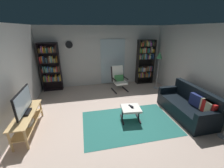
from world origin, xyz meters
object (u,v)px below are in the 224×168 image
(bookshelf_near_sofa, at_px, (145,60))
(tv_stand, at_px, (27,119))
(leather_sofa, at_px, (188,106))
(cell_phone, at_px, (132,107))
(tv_remote, at_px, (131,106))
(bookshelf_near_tv, at_px, (51,66))
(floor_lamp_by_shelf, at_px, (159,58))
(ottoman, at_px, (131,110))
(television, at_px, (23,103))
(lounge_armchair, at_px, (119,78))
(wall_clock, at_px, (69,45))

(bookshelf_near_sofa, bearing_deg, tv_stand, -148.07)
(tv_stand, relative_size, bookshelf_near_sofa, 0.69)
(leather_sofa, bearing_deg, cell_phone, 175.34)
(tv_remote, bearing_deg, bookshelf_near_tv, 99.62)
(bookshelf_near_tv, height_order, floor_lamp_by_shelf, bookshelf_near_tv)
(bookshelf_near_tv, height_order, ottoman, bookshelf_near_tv)
(television, relative_size, leather_sofa, 0.53)
(bookshelf_near_tv, height_order, lounge_armchair, bookshelf_near_tv)
(leather_sofa, xyz_separation_m, lounge_armchair, (-1.52, 2.33, 0.21))
(television, xyz_separation_m, tv_remote, (2.71, -0.02, -0.41))
(lounge_armchair, height_order, wall_clock, wall_clock)
(tv_stand, height_order, leather_sofa, leather_sofa)
(ottoman, relative_size, cell_phone, 4.04)
(lounge_armchair, height_order, floor_lamp_by_shelf, floor_lamp_by_shelf)
(tv_stand, xyz_separation_m, bookshelf_near_sofa, (4.32, 2.69, 0.74))
(bookshelf_near_tv, distance_m, floor_lamp_by_shelf, 4.48)
(floor_lamp_by_shelf, bearing_deg, bookshelf_near_tv, 169.88)
(ottoman, bearing_deg, bookshelf_near_sofa, 59.53)
(bookshelf_near_sofa, distance_m, cell_phone, 3.27)
(cell_phone, bearing_deg, bookshelf_near_sofa, 50.32)
(leather_sofa, relative_size, lounge_armchair, 1.76)
(lounge_armchair, bearing_deg, bookshelf_near_sofa, 22.39)
(wall_clock, bearing_deg, bookshelf_near_tv, -169.58)
(television, xyz_separation_m, bookshelf_near_sofa, (4.32, 2.68, 0.28))
(tv_remote, bearing_deg, wall_clock, 87.74)
(leather_sofa, xyz_separation_m, ottoman, (-1.74, 0.14, 0.01))
(tv_stand, bearing_deg, television, 77.07)
(lounge_armchair, relative_size, wall_clock, 3.53)
(leather_sofa, height_order, cell_phone, leather_sofa)
(tv_remote, distance_m, cell_phone, 0.07)
(ottoman, height_order, cell_phone, cell_phone)
(ottoman, bearing_deg, cell_phone, 5.03)
(bookshelf_near_tv, bearing_deg, wall_clock, 10.42)
(tv_stand, relative_size, ottoman, 2.47)
(television, relative_size, floor_lamp_by_shelf, 0.60)
(bookshelf_near_sofa, relative_size, ottoman, 3.55)
(bookshelf_near_tv, distance_m, wall_clock, 1.16)
(wall_clock, bearing_deg, floor_lamp_by_shelf, -14.56)
(television, distance_m, tv_remote, 2.74)
(cell_phone, bearing_deg, tv_stand, 168.82)
(leather_sofa, distance_m, cell_phone, 1.72)
(bookshelf_near_tv, distance_m, bookshelf_near_sofa, 4.14)
(leather_sofa, bearing_deg, bookshelf_near_sofa, 92.26)
(ottoman, bearing_deg, leather_sofa, -4.51)
(tv_remote, xyz_separation_m, cell_phone, (0.00, -0.07, -0.00))
(tv_stand, bearing_deg, bookshelf_near_sofa, 31.93)
(leather_sofa, xyz_separation_m, tv_remote, (-1.72, 0.21, 0.09))
(bookshelf_near_tv, xyz_separation_m, ottoman, (2.51, -2.79, -0.70))
(bookshelf_near_tv, xyz_separation_m, tv_remote, (2.54, -2.72, -0.62))
(television, height_order, wall_clock, wall_clock)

